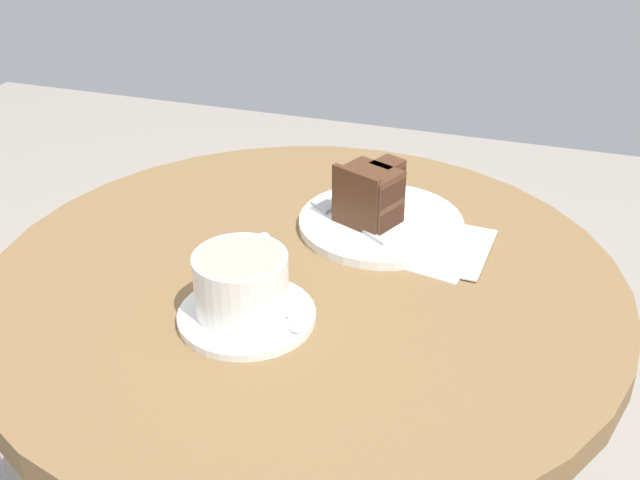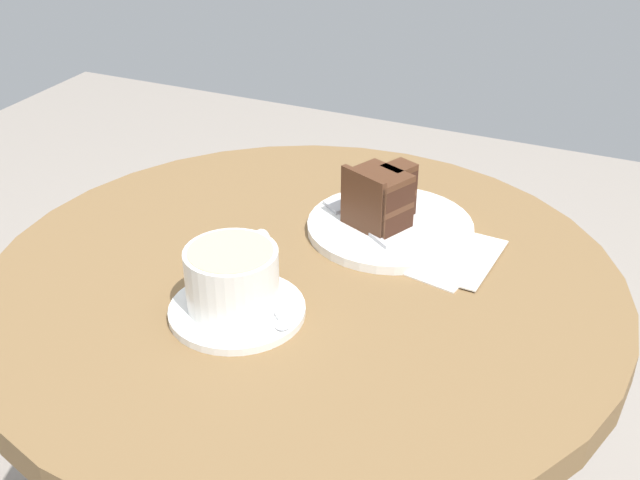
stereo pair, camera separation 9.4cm
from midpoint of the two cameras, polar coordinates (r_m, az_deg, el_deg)
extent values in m
cylinder|color=brown|center=(0.96, -3.94, -3.40)|extent=(0.76, 0.76, 0.03)
cylinder|color=white|center=(0.88, -8.30, -5.45)|extent=(0.15, 0.15, 0.01)
cylinder|color=white|center=(0.86, -8.74, -3.17)|extent=(0.10, 0.10, 0.07)
cylinder|color=#D6B789|center=(0.84, -8.91, -1.31)|extent=(0.09, 0.09, 0.00)
torus|color=white|center=(0.91, -7.16, -1.23)|extent=(0.05, 0.01, 0.05)
cube|color=#B7B7BC|center=(0.88, -6.25, -4.48)|extent=(0.06, 0.07, 0.00)
ellipsoid|color=#B7B7BC|center=(0.84, -4.78, -6.25)|extent=(0.02, 0.02, 0.00)
cylinder|color=white|center=(1.04, 1.80, 1.13)|extent=(0.21, 0.21, 0.01)
cube|color=#381E14|center=(1.03, 0.85, 1.99)|extent=(0.08, 0.09, 0.03)
cube|color=#381E14|center=(1.05, 2.18, 2.71)|extent=(0.05, 0.04, 0.03)
cube|color=#4C2B19|center=(1.02, 0.86, 2.87)|extent=(0.08, 0.09, 0.01)
cube|color=#4C2B19|center=(1.04, 2.19, 3.57)|extent=(0.05, 0.04, 0.01)
cube|color=#381E14|center=(1.01, 0.87, 3.77)|extent=(0.08, 0.09, 0.03)
cube|color=#381E14|center=(1.04, 2.21, 4.45)|extent=(0.05, 0.04, 0.03)
cube|color=#4C2B19|center=(1.00, 0.88, 4.68)|extent=(0.08, 0.09, 0.01)
cube|color=#4C2B19|center=(1.03, 2.23, 5.35)|extent=(0.05, 0.04, 0.01)
cube|color=#4C2B19|center=(1.00, -0.13, 2.75)|extent=(0.04, 0.07, 0.08)
cube|color=#B7B7BC|center=(1.02, 0.06, 0.92)|extent=(0.07, 0.09, 0.00)
cube|color=#B7B7BC|center=(1.07, -2.17, 2.42)|extent=(0.04, 0.04, 0.00)
cube|color=silver|center=(1.01, 4.78, -0.31)|extent=(0.16, 0.16, 0.00)
cube|color=silver|center=(1.00, 5.68, -0.46)|extent=(0.14, 0.14, 0.00)
camera|label=1|loc=(0.05, -92.86, -1.66)|focal=45.00mm
camera|label=2|loc=(0.05, 87.14, 1.66)|focal=45.00mm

